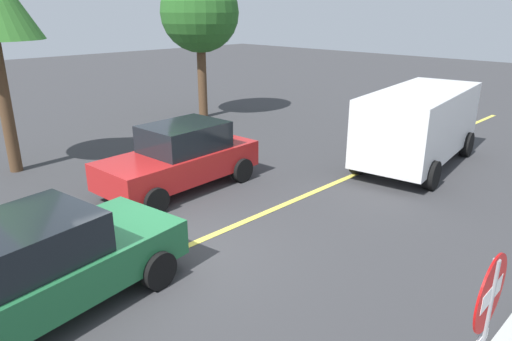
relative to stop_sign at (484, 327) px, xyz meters
name	(u,v)px	position (x,y,z in m)	size (l,w,h in m)	color
ground_plane	(169,254)	(0.32, 5.59, -1.60)	(80.00, 80.00, 0.00)	#38383A
lane_marking_centre	(277,208)	(3.32, 5.59, -1.59)	(28.00, 0.16, 0.01)	#E0D14C
stop_sign	(484,327)	(0.00, 0.00, 0.00)	(0.76, 0.07, 2.34)	gray
white_van	(419,123)	(8.57, 4.85, -0.33)	(5.43, 2.85, 2.20)	white
car_red_approaching	(181,157)	(2.57, 8.21, -0.77)	(4.23, 2.12, 1.66)	red
car_green_near_curb	(32,268)	(-2.13, 5.45, -0.80)	(4.69, 2.53, 1.58)	#236B3D
tree_left_verge	(200,13)	(8.23, 14.32, 2.61)	(3.13, 3.13, 5.81)	#513823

